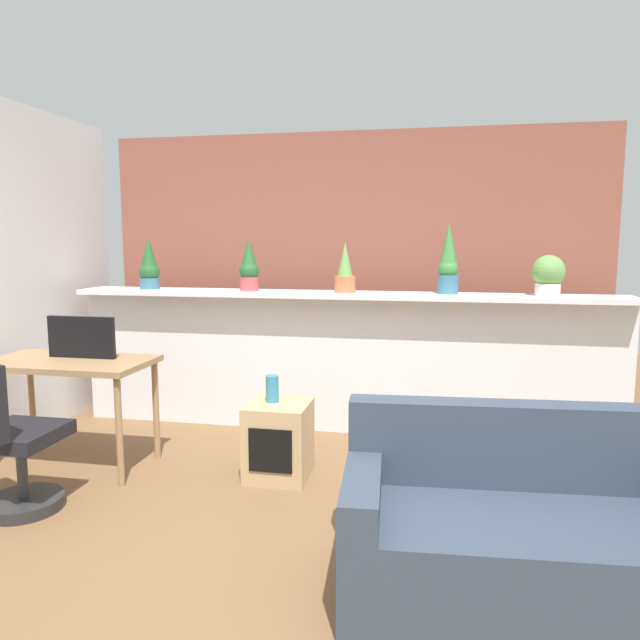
% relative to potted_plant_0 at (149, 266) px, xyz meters
% --- Properties ---
extents(ground_plane, '(12.00, 12.00, 0.00)m').
position_rel_potted_plant_0_xyz_m(ground_plane, '(1.64, -1.97, -1.34)').
color(ground_plane, brown).
extents(divider_wall, '(4.41, 0.16, 1.11)m').
position_rel_potted_plant_0_xyz_m(divider_wall, '(1.64, 0.03, -0.79)').
color(divider_wall, silver).
rests_on(divider_wall, ground).
extents(plant_shelf, '(4.41, 0.39, 0.04)m').
position_rel_potted_plant_0_xyz_m(plant_shelf, '(1.64, -0.01, -0.22)').
color(plant_shelf, silver).
rests_on(plant_shelf, divider_wall).
extents(brick_wall_behind, '(4.41, 0.10, 2.50)m').
position_rel_potted_plant_0_xyz_m(brick_wall_behind, '(1.64, 0.63, -0.09)').
color(brick_wall_behind, brown).
rests_on(brick_wall_behind, ground).
extents(potted_plant_0, '(0.17, 0.17, 0.44)m').
position_rel_potted_plant_0_xyz_m(potted_plant_0, '(0.00, 0.00, 0.00)').
color(potted_plant_0, '#386B84').
rests_on(potted_plant_0, plant_shelf).
extents(potted_plant_1, '(0.16, 0.16, 0.42)m').
position_rel_potted_plant_0_xyz_m(potted_plant_1, '(0.89, -0.02, -0.00)').
color(potted_plant_1, '#B7474C').
rests_on(potted_plant_1, plant_shelf).
extents(potted_plant_2, '(0.17, 0.17, 0.40)m').
position_rel_potted_plant_0_xyz_m(potted_plant_2, '(1.69, -0.02, -0.03)').
color(potted_plant_2, '#C66B42').
rests_on(potted_plant_2, plant_shelf).
extents(potted_plant_3, '(0.16, 0.16, 0.55)m').
position_rel_potted_plant_0_xyz_m(potted_plant_3, '(2.48, 0.03, 0.05)').
color(potted_plant_3, '#386B84').
rests_on(potted_plant_3, plant_shelf).
extents(potted_plant_4, '(0.24, 0.24, 0.30)m').
position_rel_potted_plant_0_xyz_m(potted_plant_4, '(3.21, 0.00, -0.04)').
color(potted_plant_4, silver).
rests_on(potted_plant_4, plant_shelf).
extents(desk, '(1.10, 0.60, 0.75)m').
position_rel_potted_plant_0_xyz_m(desk, '(-0.05, -1.11, -0.68)').
color(desk, '#99754C').
rests_on(desk, ground).
extents(tv_monitor, '(0.49, 0.04, 0.29)m').
position_rel_potted_plant_0_xyz_m(tv_monitor, '(0.01, -1.03, -0.45)').
color(tv_monitor, black).
rests_on(tv_monitor, desk).
extents(office_chair, '(0.51, 0.52, 0.91)m').
position_rel_potted_plant_0_xyz_m(office_chair, '(0.05, -1.82, -0.95)').
color(office_chair, '#262628').
rests_on(office_chair, ground).
extents(side_cube_shelf, '(0.40, 0.41, 0.50)m').
position_rel_potted_plant_0_xyz_m(side_cube_shelf, '(1.41, -1.03, -1.09)').
color(side_cube_shelf, tan).
rests_on(side_cube_shelf, ground).
extents(vase_on_shelf, '(0.09, 0.09, 0.18)m').
position_rel_potted_plant_0_xyz_m(vase_on_shelf, '(1.36, -0.99, -0.75)').
color(vase_on_shelf, teal).
rests_on(vase_on_shelf, side_cube_shelf).
extents(couch, '(1.61, 0.87, 0.80)m').
position_rel_potted_plant_0_xyz_m(couch, '(2.80, -2.08, -1.06)').
color(couch, '#333D4C').
rests_on(couch, ground).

